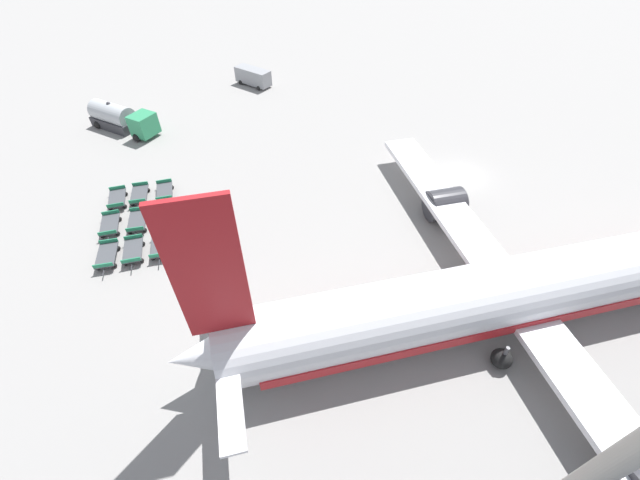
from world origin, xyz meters
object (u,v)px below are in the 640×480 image
at_px(baggage_dolly_row_near_col_a, 117,199).
at_px(baggage_dolly_row_near_col_b, 110,225).
at_px(baggage_dolly_row_mid_a_col_b, 138,221).
at_px(airplane, 535,287).
at_px(baggage_dolly_row_near_col_c, 107,255).
at_px(baggage_dolly_row_mid_b_col_a, 165,192).
at_px(baggage_dolly_row_mid_b_col_b, 163,217).
at_px(baggage_dolly_row_mid_a_col_c, 133,251).
at_px(service_van, 253,76).
at_px(fuel_tanker_primary, 120,119).
at_px(baggage_dolly_row_mid_b_col_c, 160,246).
at_px(baggage_dolly_row_mid_a_col_a, 140,195).

xyz_separation_m(baggage_dolly_row_near_col_a, baggage_dolly_row_near_col_b, (3.63, -0.48, 0.00)).
bearing_deg(baggage_dolly_row_mid_a_col_b, airplane, 54.00).
relative_size(baggage_dolly_row_near_col_a, baggage_dolly_row_near_col_c, 0.99).
relative_size(baggage_dolly_row_near_col_b, baggage_dolly_row_mid_b_col_a, 1.00).
distance_m(baggage_dolly_row_near_col_a, baggage_dolly_row_mid_b_col_b, 5.54).
bearing_deg(baggage_dolly_row_mid_b_col_b, baggage_dolly_row_mid_a_col_c, -34.58).
bearing_deg(baggage_dolly_row_near_col_a, baggage_dolly_row_mid_a_col_b, 24.17).
relative_size(baggage_dolly_row_near_col_b, baggage_dolly_row_mid_a_col_b, 0.99).
bearing_deg(baggage_dolly_row_mid_b_col_a, service_van, 149.54).
height_order(fuel_tanker_primary, baggage_dolly_row_near_col_b, fuel_tanker_primary).
bearing_deg(baggage_dolly_row_mid_a_col_c, baggage_dolly_row_mid_b_col_a, 158.98).
bearing_deg(baggage_dolly_row_near_col_b, baggage_dolly_row_near_col_c, -1.01).
relative_size(baggage_dolly_row_near_col_b, baggage_dolly_row_mid_a_col_c, 1.00).
height_order(baggage_dolly_row_mid_a_col_c, baggage_dolly_row_mid_b_col_c, same).
bearing_deg(baggage_dolly_row_mid_b_col_b, fuel_tanker_primary, -168.80).
distance_m(baggage_dolly_row_mid_a_col_b, baggage_dolly_row_mid_b_col_a, 4.32).
height_order(fuel_tanker_primary, baggage_dolly_row_near_col_c, fuel_tanker_primary).
bearing_deg(baggage_dolly_row_mid_b_col_c, baggage_dolly_row_mid_a_col_b, -155.27).
xyz_separation_m(airplane, baggage_dolly_row_mid_b_col_c, (-14.50, -23.40, -2.38)).
xyz_separation_m(baggage_dolly_row_mid_a_col_c, baggage_dolly_row_mid_b_col_b, (-3.53, 2.43, 0.00)).
height_order(airplane, baggage_dolly_row_mid_b_col_a, airplane).
bearing_deg(baggage_dolly_row_mid_a_col_c, baggage_dolly_row_near_col_a, -169.47).
bearing_deg(baggage_dolly_row_near_col_b, baggage_dolly_row_mid_b_col_b, 85.18).
xyz_separation_m(baggage_dolly_row_mid_a_col_a, baggage_dolly_row_mid_b_col_b, (3.97, 1.89, 0.00)).
bearing_deg(airplane, baggage_dolly_row_mid_b_col_a, -133.88).
height_order(baggage_dolly_row_near_col_c, baggage_dolly_row_mid_b_col_b, same).
distance_m(baggage_dolly_row_near_col_a, baggage_dolly_row_mid_a_col_b, 4.26).
xyz_separation_m(baggage_dolly_row_near_col_b, baggage_dolly_row_mid_a_col_c, (3.90, 1.88, 0.00)).
bearing_deg(baggage_dolly_row_near_col_b, fuel_tanker_primary, 177.99).
relative_size(service_van, baggage_dolly_row_mid_a_col_c, 1.51).
xyz_separation_m(baggage_dolly_row_near_col_a, baggage_dolly_row_mid_b_col_c, (7.64, 3.47, 0.00)).
distance_m(baggage_dolly_row_mid_b_col_b, baggage_dolly_row_mid_b_col_c, 3.66).
xyz_separation_m(airplane, baggage_dolly_row_near_col_b, (-18.51, -27.35, -2.38)).
relative_size(baggage_dolly_row_mid_b_col_b, baggage_dolly_row_mid_b_col_c, 0.99).
distance_m(fuel_tanker_primary, baggage_dolly_row_mid_b_col_b, 18.94).
bearing_deg(service_van, baggage_dolly_row_mid_a_col_a, -34.87).
bearing_deg(baggage_dolly_row_mid_a_col_b, baggage_dolly_row_mid_b_col_a, 145.76).
relative_size(baggage_dolly_row_near_col_a, baggage_dolly_row_mid_b_col_c, 0.99).
distance_m(service_van, baggage_dolly_row_mid_a_col_b, 30.27).
relative_size(baggage_dolly_row_mid_a_col_a, baggage_dolly_row_mid_b_col_c, 1.00).
relative_size(baggage_dolly_row_mid_a_col_b, baggage_dolly_row_mid_b_col_a, 1.01).
distance_m(service_van, baggage_dolly_row_near_col_c, 34.47).
height_order(baggage_dolly_row_near_col_b, baggage_dolly_row_mid_b_col_a, same).
relative_size(service_van, baggage_dolly_row_mid_a_col_b, 1.50).
relative_size(fuel_tanker_primary, baggage_dolly_row_mid_a_col_c, 2.33).
bearing_deg(baggage_dolly_row_mid_a_col_b, baggage_dolly_row_near_col_c, -32.96).
bearing_deg(baggage_dolly_row_near_col_a, baggage_dolly_row_mid_b_col_b, 43.81).
xyz_separation_m(baggage_dolly_row_mid_a_col_a, baggage_dolly_row_mid_b_col_a, (0.29, 2.23, 0.00)).
bearing_deg(baggage_dolly_row_near_col_b, baggage_dolly_row_near_col_a, 172.51).
distance_m(fuel_tanker_primary, baggage_dolly_row_near_col_c, 22.00).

